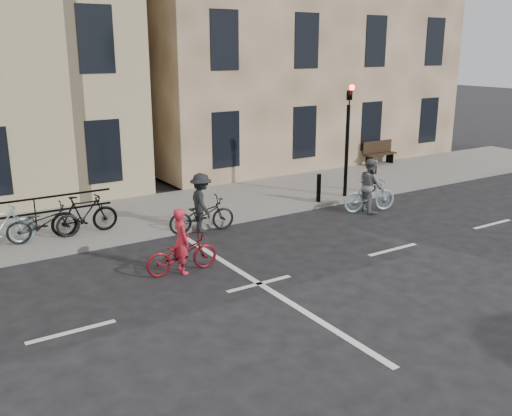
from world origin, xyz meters
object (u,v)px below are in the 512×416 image
cyclist_dark (202,209)px  traffic_light (348,127)px  bench (379,152)px  cyclist_pink (182,250)px  cyclist_grey (370,190)px

cyclist_dark → traffic_light: bearing=-76.5°
bench → cyclist_dark: 11.06m
traffic_light → cyclist_pink: bearing=-158.8°
cyclist_pink → cyclist_dark: size_ratio=0.89×
cyclist_grey → bench: bearing=-32.3°
traffic_light → bench: bearing=35.2°
traffic_light → cyclist_dark: 5.87m
traffic_light → cyclist_pink: (-7.30, -2.83, -1.93)m
cyclist_grey → cyclist_dark: cyclist_grey is taller
traffic_light → cyclist_dark: traffic_light is taller
traffic_light → cyclist_grey: 2.31m
bench → cyclist_pink: (-12.10, -6.22, -0.15)m
cyclist_pink → cyclist_grey: (7.02, 1.38, 0.16)m
bench → cyclist_grey: bearing=-136.4°
bench → cyclist_grey: cyclist_grey is taller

